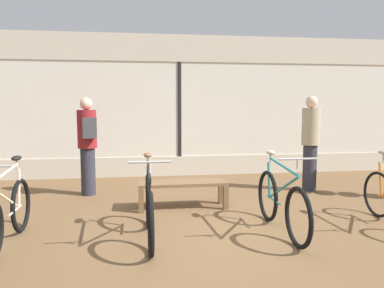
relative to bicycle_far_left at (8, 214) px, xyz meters
The scene contains 8 objects.
ground_plane 2.49m from the bicycle_far_left, ahead, with size 24.00×24.00×0.00m, color brown.
shop_back_wall 4.89m from the bicycle_far_left, 58.76° to the left, with size 12.00×0.08×3.20m.
bicycle_far_left is the anchor object (origin of this frame).
bicycle_left 1.64m from the bicycle_far_left, ahead, with size 0.46×1.72×1.04m.
bicycle_right 3.32m from the bicycle_far_left, ahead, with size 0.46×1.74×1.04m.
display_bench 2.56m from the bicycle_far_left, 30.69° to the left, with size 1.40×0.44×0.43m.
customer_near_rack 5.26m from the bicycle_far_left, 24.61° to the left, with size 0.44×0.44×1.81m.
customer_by_window 2.55m from the bicycle_far_left, 75.87° to the left, with size 0.42×0.54×1.77m.
Camera 1 is at (-0.93, -4.63, 1.65)m, focal length 35.00 mm.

